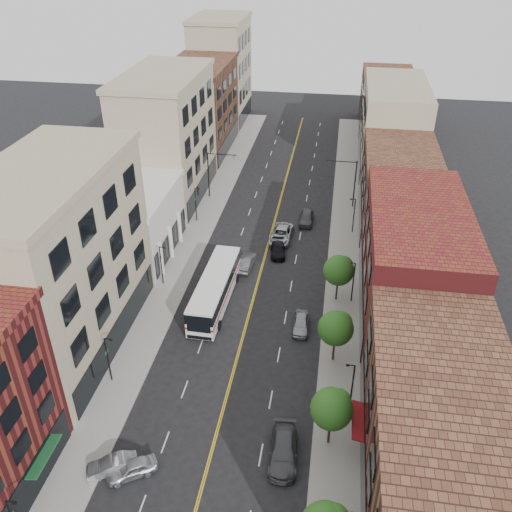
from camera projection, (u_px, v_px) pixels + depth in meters
The scene contains 33 objects.
ground at pixel (207, 469), 42.51m from camera, with size 220.00×220.00×0.00m, color black.
sidewalk_left at pixel (195, 238), 73.15m from camera, with size 4.00×110.00×0.15m, color gray.
sidewalk_right at pixel (344, 250), 70.49m from camera, with size 4.00×110.00×0.15m, color gray.
bldg_l_tanoffice at pixel (58, 266), 50.91m from camera, with size 10.00×22.00×18.00m, color tan.
bldg_l_white at pixel (131, 223), 68.65m from camera, with size 10.00×14.00×8.00m, color silver.
bldg_l_far_a at pixel (167, 139), 80.27m from camera, with size 10.00×20.00×18.00m, color tan.
bldg_l_far_b at pixel (201, 110), 97.83m from camera, with size 10.00×20.00×15.00m, color #512F20.
bldg_l_far_c at pixel (221, 72), 111.61m from camera, with size 10.00×16.00×20.00m, color tan.
bldg_r_near at pixel (442, 456), 37.61m from camera, with size 10.00×26.00×10.00m, color #512F20.
bldg_r_mid at pixel (413, 261), 57.21m from camera, with size 10.00×22.00×12.00m, color maroon.
bldg_r_far_a at pixel (399, 188), 75.35m from camera, with size 10.00×20.00×10.00m, color #512F20.
bldg_r_far_b at pixel (393, 125), 91.91m from camera, with size 10.00×22.00×14.00m, color tan.
bldg_r_far_c at pixel (386, 101), 109.47m from camera, with size 10.00×18.00×11.00m, color #512F20.
tree_r_1 at pixel (333, 408), 42.50m from camera, with size 3.40×3.40×5.59m.
tree_r_2 at pixel (337, 327), 50.88m from camera, with size 3.40×3.40×5.59m.
tree_r_3 at pixel (340, 270), 59.27m from camera, with size 3.40×3.40×5.59m.
lamp_l_1 at pixel (108, 357), 49.10m from camera, with size 0.81×0.55×5.05m.
lamp_l_2 at pixel (161, 263), 62.52m from camera, with size 0.81×0.55×5.05m.
lamp_l_3 at pixel (196, 202), 75.94m from camera, with size 0.81×0.55×5.05m.
lamp_r_1 at pixel (352, 384), 46.20m from camera, with size 0.81×0.55×5.05m.
lamp_r_2 at pixel (353, 280), 59.61m from camera, with size 0.81×0.55×5.05m.
lamp_r_3 at pixel (354, 214), 73.03m from camera, with size 0.81×0.55×5.05m.
signal_mast_left at pixel (213, 170), 81.67m from camera, with size 4.49×0.18×7.20m.
signal_mast_right at pixel (350, 178), 78.95m from camera, with size 4.49×0.18×7.20m.
city_bus at pixel (215, 288), 59.94m from camera, with size 3.54×13.58×3.47m.
car_angle_a at pixel (132, 469), 41.77m from camera, with size 1.59×3.95×1.35m, color #A8ABAF.
car_angle_b at pixel (112, 465), 42.08m from camera, with size 1.36×3.91×1.29m, color silver.
car_parked_mid at pixel (283, 451), 43.04m from camera, with size 2.22×5.47×1.59m, color #424247.
car_parked_far at pixel (301, 323), 56.78m from camera, with size 1.68×4.19×1.43m, color gray.
car_lane_behind at pixel (246, 262), 66.83m from camera, with size 1.59×4.57×1.51m, color #46454A.
car_lane_a at pixel (278, 249), 69.58m from camera, with size 1.84×4.52×1.31m, color black.
car_lane_b at pixel (281, 234), 72.62m from camera, with size 2.74×5.95×1.65m, color #B2B4BA.
car_lane_c at pixel (307, 218), 76.70m from camera, with size 1.91×4.74×1.62m, color #414146.
Camera 1 is at (8.08, -26.29, 36.70)m, focal length 38.00 mm.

